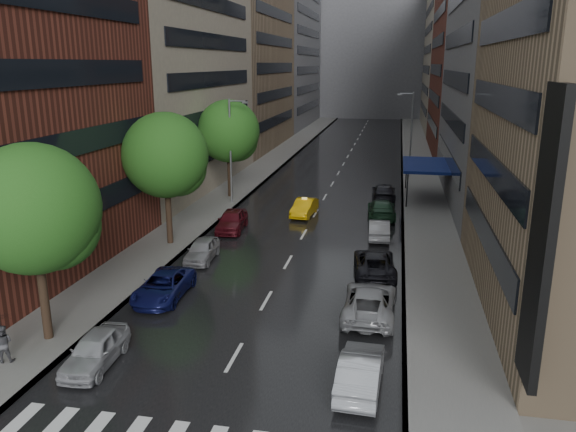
{
  "coord_description": "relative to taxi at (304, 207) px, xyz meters",
  "views": [
    {
      "loc": [
        6.32,
        -16.53,
        12.06
      ],
      "look_at": [
        0.0,
        16.01,
        3.0
      ],
      "focal_mm": 35.0,
      "sensor_mm": 36.0,
      "label": 1
    }
  ],
  "objects": [
    {
      "name": "parked_cars_right",
      "position": [
        6.21,
        -8.48,
        0.05
      ],
      "size": [
        2.8,
        35.94,
        1.51
      ],
      "color": "#A5A8AE",
      "rests_on": "ground"
    },
    {
      "name": "sidewalk_left",
      "position": [
        -8.19,
        22.81,
        -0.61
      ],
      "size": [
        4.0,
        140.0,
        0.15
      ],
      "primitive_type": "cube",
      "color": "gray",
      "rests_on": "ground"
    },
    {
      "name": "buildings_left",
      "position": [
        -14.19,
        31.6,
        15.3
      ],
      "size": [
        8.0,
        108.0,
        38.0
      ],
      "color": "maroon",
      "rests_on": "ground"
    },
    {
      "name": "tree_near",
      "position": [
        -7.79,
        -23.32,
        5.43
      ],
      "size": [
        5.6,
        5.6,
        8.93
      ],
      "color": "#382619",
      "rests_on": "ground"
    },
    {
      "name": "taxi",
      "position": [
        0.0,
        0.0,
        0.0
      ],
      "size": [
        1.82,
        4.28,
        1.37
      ],
      "primitive_type": "imported",
      "rotation": [
        0.0,
        0.0,
        -0.09
      ],
      "color": "yellow",
      "rests_on": "ground"
    },
    {
      "name": "awning",
      "position": [
        9.79,
        7.81,
        2.45
      ],
      "size": [
        4.0,
        8.0,
        3.12
      ],
      "color": "navy",
      "rests_on": "sidewalk_right"
    },
    {
      "name": "building_far",
      "position": [
        0.81,
        90.81,
        15.31
      ],
      "size": [
        40.0,
        14.0,
        32.0
      ],
      "primitive_type": "cube",
      "color": "slate",
      "rests_on": "ground"
    },
    {
      "name": "tree_mid",
      "position": [
        -7.79,
        -9.27,
        5.5
      ],
      "size": [
        5.67,
        5.67,
        9.03
      ],
      "color": "#382619",
      "rests_on": "ground"
    },
    {
      "name": "street_lamp_left",
      "position": [
        -6.91,
        2.81,
        4.2
      ],
      "size": [
        1.74,
        0.22,
        9.0
      ],
      "color": "gray",
      "rests_on": "sidewalk_left"
    },
    {
      "name": "road",
      "position": [
        0.81,
        22.81,
        -0.68
      ],
      "size": [
        14.0,
        140.0,
        0.01
      ],
      "primitive_type": "cube",
      "color": "black",
      "rests_on": "ground"
    },
    {
      "name": "sidewalk_right",
      "position": [
        9.81,
        22.81,
        -0.61
      ],
      "size": [
        4.0,
        140.0,
        0.15
      ],
      "primitive_type": "cube",
      "color": "gray",
      "rests_on": "ground"
    },
    {
      "name": "tree_far",
      "position": [
        -7.79,
        4.98,
        5.44
      ],
      "size": [
        5.62,
        5.62,
        8.96
      ],
      "color": "#382619",
      "rests_on": "ground"
    },
    {
      "name": "ped_black_umbrella",
      "position": [
        -8.32,
        -25.55,
        0.71
      ],
      "size": [
        0.96,
        0.98,
        2.09
      ],
      "color": "#4B4A4F",
      "rests_on": "sidewalk_left"
    },
    {
      "name": "ground",
      "position": [
        0.81,
        -27.19,
        -0.69
      ],
      "size": [
        220.0,
        220.0,
        0.0
      ],
      "primitive_type": "plane",
      "color": "gray",
      "rests_on": "ground"
    },
    {
      "name": "street_lamp_right",
      "position": [
        8.53,
        17.81,
        4.2
      ],
      "size": [
        1.74,
        0.22,
        9.0
      ],
      "color": "gray",
      "rests_on": "sidewalk_right"
    },
    {
      "name": "buildings_right",
      "position": [
        15.81,
        29.51,
        14.35
      ],
      "size": [
        8.05,
        109.1,
        36.0
      ],
      "color": "#937A5B",
      "rests_on": "ground"
    },
    {
      "name": "parked_cars_left",
      "position": [
        -4.59,
        -14.46,
        0.03
      ],
      "size": [
        2.37,
        24.13,
        1.57
      ],
      "color": "#9E9FA4",
      "rests_on": "ground"
    }
  ]
}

